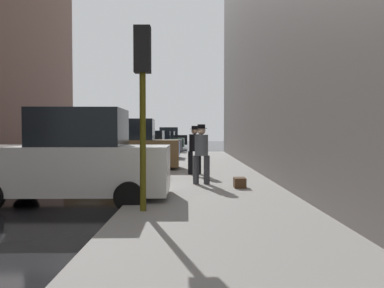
% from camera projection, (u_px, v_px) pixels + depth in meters
% --- Properties ---
extents(sidewalk, '(4.00, 40.00, 0.15)m').
position_uv_depth(sidewalk, '(211.00, 194.00, 9.80)').
color(sidewalk, gray).
rests_on(sidewalk, ground_plane).
extents(parked_white_van, '(4.62, 2.11, 2.25)m').
position_uv_depth(parked_white_van, '(72.00, 160.00, 8.88)').
color(parked_white_van, silver).
rests_on(parked_white_van, ground_plane).
extents(parked_bronze_suv, '(4.66, 2.18, 2.25)m').
position_uv_depth(parked_bronze_suv, '(124.00, 148.00, 15.83)').
color(parked_bronze_suv, brown).
rests_on(parked_bronze_suv, ground_plane).
extents(parked_blue_sedan, '(4.23, 2.11, 1.79)m').
position_uv_depth(parked_blue_sedan, '(144.00, 146.00, 22.40)').
color(parked_blue_sedan, navy).
rests_on(parked_blue_sedan, ground_plane).
extents(parked_gray_coupe, '(4.25, 2.15, 1.79)m').
position_uv_depth(parked_gray_coupe, '(154.00, 143.00, 29.20)').
color(parked_gray_coupe, slate).
rests_on(parked_gray_coupe, ground_plane).
extents(parked_dark_green_sedan, '(4.25, 2.15, 1.79)m').
position_uv_depth(parked_dark_green_sedan, '(161.00, 141.00, 36.26)').
color(parked_dark_green_sedan, '#193828').
rests_on(parked_dark_green_sedan, ground_plane).
extents(parked_black_suv, '(4.66, 2.18, 2.25)m').
position_uv_depth(parked_black_suv, '(166.00, 138.00, 42.90)').
color(parked_black_suv, black).
rests_on(parked_black_suv, ground_plane).
extents(fire_hydrant, '(0.42, 0.22, 0.70)m').
position_uv_depth(fire_hydrant, '(161.00, 167.00, 12.75)').
color(fire_hydrant, red).
rests_on(fire_hydrant, sidewalk).
extents(traffic_light, '(0.32, 0.32, 3.60)m').
position_uv_depth(traffic_light, '(141.00, 78.00, 7.27)').
color(traffic_light, '#514C0F').
rests_on(traffic_light, sidewalk).
extents(pedestrian_with_fedora, '(0.53, 0.50, 1.78)m').
position_uv_depth(pedestrian_with_fedora, '(193.00, 147.00, 13.75)').
color(pedestrian_with_fedora, black).
rests_on(pedestrian_with_fedora, sidewalk).
extents(pedestrian_with_beanie, '(0.52, 0.44, 1.78)m').
position_uv_depth(pedestrian_with_beanie, '(200.00, 151.00, 11.11)').
color(pedestrian_with_beanie, '#333338').
rests_on(pedestrian_with_beanie, sidewalk).
extents(duffel_bag, '(0.32, 0.44, 0.28)m').
position_uv_depth(duffel_bag, '(238.00, 183.00, 10.42)').
color(duffel_bag, '#472D19').
rests_on(duffel_bag, sidewalk).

